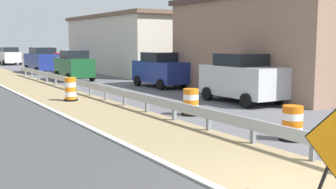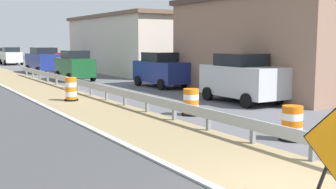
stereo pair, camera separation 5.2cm
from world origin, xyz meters
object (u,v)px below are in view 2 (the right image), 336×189
traffic_barrel_nearest (292,125)px  car_distant_a (243,78)px  car_trailing_near_lane (161,70)px  car_distant_b (11,56)px  traffic_barrel_close (191,103)px  car_trailing_far_lane (75,66)px  traffic_barrel_mid (71,90)px  car_lead_far_lane (42,60)px  car_mid_far_lane (49,57)px

traffic_barrel_nearest → car_distant_a: size_ratio=0.24×
car_trailing_near_lane → car_distant_b: size_ratio=0.91×
traffic_barrel_close → car_distant_a: car_distant_a is taller
car_distant_b → car_trailing_far_lane: bearing=-179.4°
traffic_barrel_close → car_trailing_near_lane: size_ratio=0.24×
traffic_barrel_mid → car_distant_b: bearing=83.4°
car_lead_far_lane → traffic_barrel_nearest: bearing=176.4°
car_distant_a → car_distant_b: 38.27m
traffic_barrel_mid → car_distant_b: (3.87, 33.53, 0.53)m
car_mid_far_lane → car_trailing_far_lane: car_trailing_far_lane is taller
traffic_barrel_nearest → car_distant_b: size_ratio=0.22×
traffic_barrel_nearest → car_trailing_far_lane: size_ratio=0.25×
car_mid_far_lane → car_distant_a: (-0.59, -33.90, 0.10)m
traffic_barrel_nearest → car_mid_far_lane: 40.63m
car_mid_far_lane → car_distant_b: bearing=-143.0°
traffic_barrel_mid → car_distant_a: bearing=-35.1°
car_trailing_near_lane → car_lead_far_lane: size_ratio=0.90×
traffic_barrel_nearest → car_trailing_near_lane: 14.66m
car_mid_far_lane → car_distant_b: (-3.31, 4.27, 0.02)m
traffic_barrel_nearest → traffic_barrel_mid: 11.46m
traffic_barrel_nearest → traffic_barrel_close: 4.91m
car_mid_far_lane → car_trailing_far_lane: (-3.56, -19.32, 0.05)m
traffic_barrel_mid → car_trailing_far_lane: bearing=70.0°
car_trailing_near_lane → car_trailing_far_lane: (-3.07, 6.94, 0.01)m
traffic_barrel_close → car_distant_a: size_ratio=0.24×
car_trailing_near_lane → car_distant_a: 7.64m
car_distant_b → traffic_barrel_mid: bearing=174.6°
traffic_barrel_mid → car_mid_far_lane: (7.18, 29.27, 0.52)m
traffic_barrel_nearest → car_trailing_far_lane: bearing=87.7°
car_distant_b → car_mid_far_lane: bearing=-141.0°
traffic_barrel_mid → car_trailing_near_lane: car_trailing_near_lane is taller
car_trailing_near_lane → car_trailing_far_lane: car_trailing_far_lane is taller
car_mid_far_lane → car_trailing_near_lane: bearing=-1.8°
traffic_barrel_mid → car_lead_far_lane: car_lead_far_lane is taller
car_lead_far_lane → car_distant_a: 23.27m
car_distant_a → car_distant_b: size_ratio=0.91×
traffic_barrel_nearest → car_lead_far_lane: bearing=88.5°
traffic_barrel_close → car_distant_a: bearing=21.7°
traffic_barrel_mid → car_lead_far_lane: 18.78m
car_distant_a → car_trailing_far_lane: bearing=-168.3°
car_lead_far_lane → car_trailing_far_lane: car_lead_far_lane is taller
traffic_barrel_close → car_mid_far_lane: bearing=82.7°
car_lead_far_lane → car_mid_far_lane: size_ratio=1.03×
traffic_barrel_nearest → car_trailing_near_lane: size_ratio=0.24×
car_trailing_far_lane → car_trailing_near_lane: bearing=-155.5°
traffic_barrel_nearest → car_distant_b: car_distant_b is taller
car_trailing_far_lane → car_distant_a: bearing=-167.8°
car_distant_a → traffic_barrel_nearest: bearing=-30.2°
car_trailing_near_lane → car_mid_far_lane: car_trailing_near_lane is taller
car_trailing_far_lane → traffic_barrel_nearest: bearing=178.4°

